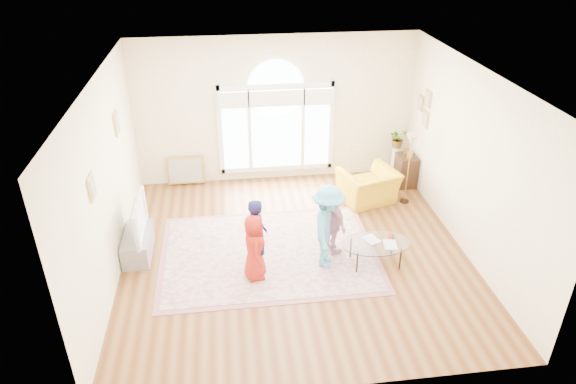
{
  "coord_description": "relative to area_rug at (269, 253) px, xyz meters",
  "views": [
    {
      "loc": [
        -1.09,
        -7.44,
        5.34
      ],
      "look_at": [
        -0.09,
        0.3,
        1.07
      ],
      "focal_mm": 32.0,
      "sensor_mm": 36.0,
      "label": 1
    }
  ],
  "objects": [
    {
      "name": "area_rug",
      "position": [
        0.0,
        0.0,
        0.0
      ],
      "size": [
        3.6,
        2.6,
        0.02
      ],
      "primitive_type": "cube",
      "color": "#C4AD96",
      "rests_on": "ground"
    },
    {
      "name": "child_pink",
      "position": [
        1.12,
        -0.12,
        0.64
      ],
      "size": [
        0.53,
        0.79,
        1.25
      ],
      "primitive_type": "imported",
      "rotation": [
        0.0,
        0.0,
        1.91
      ],
      "color": "#D18EA6",
      "rests_on": "area_rug"
    },
    {
      "name": "ground",
      "position": [
        0.47,
        -0.03,
        -0.01
      ],
      "size": [
        6.0,
        6.0,
        0.0
      ],
      "primitive_type": "plane",
      "color": "#592F14",
      "rests_on": "ground"
    },
    {
      "name": "leaning_picture",
      "position": [
        -1.56,
        2.87,
        -0.01
      ],
      "size": [
        0.8,
        0.14,
        0.62
      ],
      "primitive_type": "cube",
      "rotation": [
        -0.14,
        0.0,
        0.0
      ],
      "color": "tan",
      "rests_on": "ground"
    },
    {
      "name": "plant_pedestal",
      "position": [
        3.17,
        2.71,
        0.34
      ],
      "size": [
        0.2,
        0.2,
        0.7
      ],
      "primitive_type": "cylinder",
      "color": "white",
      "rests_on": "ground"
    },
    {
      "name": "child_red",
      "position": [
        -0.28,
        -0.64,
        0.59
      ],
      "size": [
        0.38,
        0.58,
        1.16
      ],
      "primitive_type": "imported",
      "rotation": [
        0.0,
        0.0,
        1.6
      ],
      "color": "#A21E14",
      "rests_on": "area_rug"
    },
    {
      "name": "child_navy",
      "position": [
        -0.21,
        -0.45,
        0.68
      ],
      "size": [
        0.39,
        0.53,
        1.33
      ],
      "primitive_type": "imported",
      "rotation": [
        0.0,
        0.0,
        1.72
      ],
      "color": "#13133A",
      "rests_on": "area_rug"
    },
    {
      "name": "rug_border",
      "position": [
        -0.0,
        0.0,
        -0.0
      ],
      "size": [
        3.8,
        2.8,
        0.01
      ],
      "primitive_type": "cube",
      "color": "#975C5E",
      "rests_on": "ground"
    },
    {
      "name": "side_cabinet",
      "position": [
        3.25,
        2.23,
        0.34
      ],
      "size": [
        0.4,
        0.5,
        0.7
      ],
      "primitive_type": "cube",
      "color": "black",
      "rests_on": "ground"
    },
    {
      "name": "room_shell",
      "position": [
        0.48,
        2.8,
        1.56
      ],
      "size": [
        6.0,
        6.0,
        6.0
      ],
      "color": "#F8EDC5",
      "rests_on": "ground"
    },
    {
      "name": "armchair",
      "position": [
        2.24,
        1.61,
        0.34
      ],
      "size": [
        1.31,
        1.22,
        0.7
      ],
      "primitive_type": "imported",
      "rotation": [
        0.0,
        0.0,
        3.44
      ],
      "color": "gold",
      "rests_on": "ground"
    },
    {
      "name": "tv_console",
      "position": [
        -2.28,
        0.27,
        0.2
      ],
      "size": [
        0.45,
        1.0,
        0.42
      ],
      "primitive_type": "cube",
      "color": "gray",
      "rests_on": "ground"
    },
    {
      "name": "television",
      "position": [
        -2.27,
        0.27,
        0.73
      ],
      "size": [
        0.17,
        1.13,
        0.65
      ],
      "color": "black",
      "rests_on": "tv_console"
    },
    {
      "name": "child_blue",
      "position": [
        0.95,
        -0.45,
        0.75
      ],
      "size": [
        0.8,
        1.08,
        1.49
      ],
      "primitive_type": "imported",
      "rotation": [
        0.0,
        0.0,
        1.28
      ],
      "color": "#4B9CC3",
      "rests_on": "area_rug"
    },
    {
      "name": "floor_lamp",
      "position": [
        3.0,
        1.49,
        1.27
      ],
      "size": [
        0.29,
        0.29,
        1.51
      ],
      "color": "black",
      "rests_on": "ground"
    },
    {
      "name": "coffee_table",
      "position": [
        1.79,
        -0.52,
        0.39
      ],
      "size": [
        1.19,
        0.77,
        0.54
      ],
      "rotation": [
        0.0,
        0.0,
        0.01
      ],
      "color": "silver",
      "rests_on": "ground"
    },
    {
      "name": "potted_plant",
      "position": [
        3.17,
        2.71,
        0.91
      ],
      "size": [
        0.47,
        0.44,
        0.44
      ],
      "primitive_type": "imported",
      "rotation": [
        0.0,
        0.0,
        0.28
      ],
      "color": "#33722D",
      "rests_on": "plant_pedestal"
    }
  ]
}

